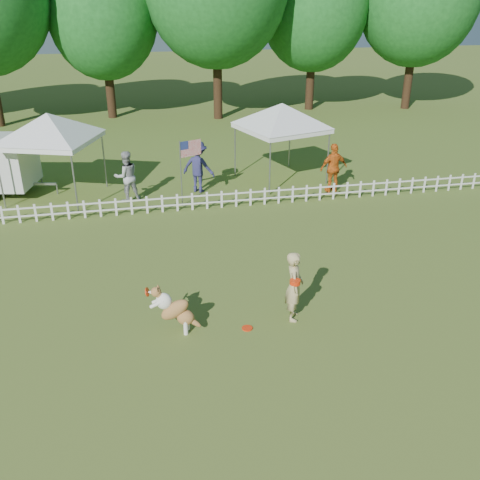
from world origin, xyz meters
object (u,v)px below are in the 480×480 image
(dog, at_px, (176,310))
(canopy_tent_right, at_px, (281,143))
(frisbee_on_turf, at_px, (247,328))
(canopy_tent_left, at_px, (53,157))
(spectator_c, at_px, (334,168))
(handler, at_px, (294,286))
(spectator_b, at_px, (198,167))
(spectator_a, at_px, (126,176))
(flag_pole, at_px, (181,174))

(dog, distance_m, canopy_tent_right, 10.74)
(frisbee_on_turf, height_order, canopy_tent_right, canopy_tent_right)
(canopy_tent_left, height_order, spectator_c, canopy_tent_left)
(canopy_tent_left, bearing_deg, handler, -37.38)
(dog, xyz_separation_m, canopy_tent_left, (-3.32, 9.22, 0.93))
(canopy_tent_left, bearing_deg, canopy_tent_right, 21.76)
(handler, relative_size, canopy_tent_right, 0.57)
(canopy_tent_left, relative_size, spectator_c, 1.63)
(frisbee_on_turf, bearing_deg, canopy_tent_left, 117.08)
(spectator_b, xyz_separation_m, spectator_c, (4.78, -1.02, -0.04))
(spectator_a, bearing_deg, spectator_b, 173.12)
(frisbee_on_turf, distance_m, canopy_tent_left, 10.70)
(handler, height_order, canopy_tent_right, canopy_tent_right)
(dog, height_order, canopy_tent_left, canopy_tent_left)
(handler, distance_m, spectator_b, 8.83)
(handler, relative_size, frisbee_on_turf, 6.86)
(dog, distance_m, spectator_c, 10.10)
(handler, bearing_deg, spectator_b, 21.14)
(canopy_tent_left, distance_m, flag_pole, 4.61)
(canopy_tent_right, distance_m, flag_pole, 4.53)
(frisbee_on_turf, relative_size, spectator_b, 0.13)
(handler, xyz_separation_m, spectator_a, (-3.49, 8.35, 0.07))
(handler, xyz_separation_m, canopy_tent_left, (-5.93, 9.22, 0.65))
(spectator_b, bearing_deg, dog, 110.26)
(flag_pole, distance_m, spectator_c, 5.55)
(spectator_a, bearing_deg, handler, 96.18)
(canopy_tent_right, xyz_separation_m, flag_pole, (-4.03, -2.05, -0.31))
(dog, relative_size, spectator_a, 0.61)
(canopy_tent_right, height_order, spectator_a, canopy_tent_right)
(dog, relative_size, frisbee_on_turf, 4.51)
(frisbee_on_turf, height_order, spectator_b, spectator_b)
(dog, xyz_separation_m, frisbee_on_turf, (1.51, -0.23, -0.52))
(canopy_tent_right, height_order, spectator_c, canopy_tent_right)
(handler, distance_m, spectator_c, 8.67)
(spectator_a, bearing_deg, flag_pole, 136.85)
(flag_pole, height_order, spectator_c, flag_pole)
(handler, relative_size, spectator_a, 0.92)
(handler, bearing_deg, canopy_tent_right, 1.21)
(canopy_tent_right, bearing_deg, spectator_b, 174.77)
(handler, xyz_separation_m, spectator_b, (-0.93, 8.78, 0.12))
(canopy_tent_right, bearing_deg, dog, -135.01)
(handler, xyz_separation_m, frisbee_on_turf, (-1.10, -0.22, -0.80))
(spectator_a, height_order, spectator_c, spectator_c)
(frisbee_on_turf, xyz_separation_m, canopy_tent_right, (3.44, 9.71, 1.43))
(flag_pole, xyz_separation_m, spectator_c, (5.54, 0.32, -0.23))
(dog, height_order, spectator_c, spectator_c)
(flag_pole, distance_m, spectator_a, 2.03)
(canopy_tent_right, bearing_deg, frisbee_on_turf, -126.95)
(spectator_a, distance_m, spectator_b, 2.59)
(frisbee_on_turf, relative_size, spectator_a, 0.13)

